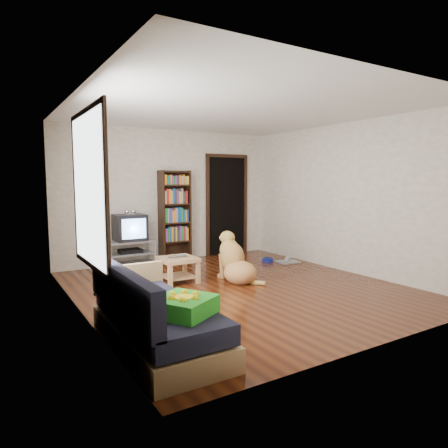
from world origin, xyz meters
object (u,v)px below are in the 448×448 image
laptop (178,257)px  bookshelf (175,211)px  dog_bowl (268,260)px  tv_stand (130,253)px  crt_tv (129,227)px  grey_rag (288,262)px  dog (235,262)px  coffee_table (178,265)px  green_cushion (184,306)px  sofa (153,320)px

laptop → bookshelf: bookshelf is taller
dog_bowl → tv_stand: (-2.47, 0.97, 0.23)m
crt_tv → bookshelf: size_ratio=0.32×
grey_rag → dog: dog is taller
laptop → tv_stand: tv_stand is taller
dog → coffee_table: bearing=155.0°
laptop → coffee_table: bearing=93.7°
green_cushion → sofa: (-0.12, 0.42, -0.24)m
dog_bowl → laptop: bearing=-165.4°
sofa → dog: (2.07, 1.74, 0.04)m
green_cushion → dog: bearing=18.2°
green_cushion → bookshelf: size_ratio=0.26×
grey_rag → tv_stand: bearing=156.3°
laptop → dog_bowl: bearing=18.3°
laptop → tv_stand: bearing=103.6°
tv_stand → green_cushion: bearing=-101.8°
bookshelf → sofa: size_ratio=1.00×
grey_rag → dog: size_ratio=0.41×
bookshelf → dog: size_ratio=1.84×
crt_tv → coffee_table: 1.62m
bookshelf → grey_rag: bearing=-35.8°
green_cushion → crt_tv: crt_tv is taller
tv_stand → sofa: sofa is taller
green_cushion → tv_stand: green_cushion is taller
dog → sofa: bearing=-139.9°
grey_rag → coffee_table: coffee_table is taller
coffee_table → dog: bearing=-25.0°
crt_tv → sofa: bearing=-104.9°
laptop → coffee_table: (0.00, 0.03, -0.13)m
crt_tv → bookshelf: bearing=4.3°
dog_bowl → bookshelf: (-1.52, 1.06, 0.96)m
dog_bowl → crt_tv: size_ratio=0.38×
tv_stand → crt_tv: size_ratio=1.55×
grey_rag → coffee_table: (-2.50, -0.29, 0.27)m
laptop → green_cushion: bearing=-110.3°
laptop → dog: dog is taller
laptop → grey_rag: bearing=11.0°
dog_bowl → sofa: (-3.44, -2.67, 0.22)m
green_cushion → grey_rag: green_cushion is taller
laptop → sofa: sofa is taller
sofa → dog_bowl: bearing=37.8°
green_cushion → coffee_table: 2.79m
laptop → coffee_table: 0.14m
dog_bowl → sofa: 4.36m
green_cushion → dog: (1.94, 2.16, -0.20)m
grey_rag → sofa: (-3.74, -2.42, 0.25)m
tv_stand → coffee_table: (0.27, -1.51, 0.01)m
green_cushion → grey_rag: bearing=8.2°
dog_bowl → coffee_table: 2.28m
green_cushion → tv_stand: (0.85, 4.05, -0.23)m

